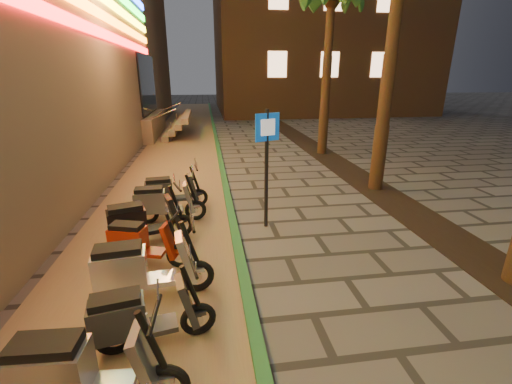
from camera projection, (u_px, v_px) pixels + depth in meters
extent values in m
cube|color=#8C7251|center=(175.00, 170.00, 12.37)|extent=(3.40, 60.00, 0.01)
cube|color=#266732|center=(222.00, 167.00, 12.59)|extent=(0.18, 60.00, 0.10)
cube|color=black|center=(412.00, 213.00, 8.54)|extent=(1.20, 40.00, 0.02)
cube|color=black|center=(148.00, 84.00, 18.69)|extent=(0.08, 5.00, 3.00)
cube|color=gray|center=(114.00, 125.00, 19.13)|extent=(5.00, 6.00, 1.20)
cube|color=#FF1414|center=(49.00, 11.00, 6.91)|extent=(0.06, 26.00, 0.28)
cube|color=gray|center=(169.00, 132.00, 19.68)|extent=(0.35, 5.00, 0.30)
cube|color=gray|center=(175.00, 127.00, 19.64)|extent=(0.35, 5.00, 0.30)
cube|color=gray|center=(181.00, 121.00, 19.59)|extent=(0.35, 5.00, 0.30)
cube|color=gray|center=(187.00, 116.00, 19.54)|extent=(0.35, 5.00, 0.30)
cylinder|color=silver|center=(156.00, 117.00, 17.40)|extent=(2.09, 0.06, 0.81)
cylinder|color=silver|center=(164.00, 109.00, 21.14)|extent=(2.09, 0.06, 0.81)
cube|color=#F0B684|center=(277.00, 64.00, 25.04)|extent=(1.40, 0.06, 1.80)
cube|color=#F0B684|center=(330.00, 65.00, 25.59)|extent=(1.40, 0.06, 1.80)
cube|color=#F0B684|center=(380.00, 65.00, 26.14)|extent=(1.40, 0.06, 1.80)
cylinder|color=#472D19|center=(386.00, 91.00, 9.48)|extent=(0.40, 0.40, 5.70)
cylinder|color=#472D19|center=(326.00, 83.00, 14.12)|extent=(0.40, 0.40, 5.95)
sphere|color=#472D19|center=(331.00, 2.00, 13.15)|extent=(0.56, 0.56, 0.56)
cylinder|color=black|center=(266.00, 171.00, 7.42)|extent=(0.08, 0.08, 2.62)
cube|color=#0D4DB3|center=(267.00, 127.00, 7.09)|extent=(0.54, 0.25, 0.58)
cube|color=white|center=(268.00, 127.00, 7.07)|extent=(0.32, 0.15, 0.34)
cube|color=#9D9DA5|center=(51.00, 371.00, 3.32)|extent=(0.74, 0.43, 0.51)
cube|color=black|center=(45.00, 346.00, 3.23)|extent=(0.65, 0.36, 0.12)
cube|color=#9D9DA5|center=(147.00, 360.00, 3.38)|extent=(0.30, 0.43, 0.72)
cylinder|color=black|center=(153.00, 343.00, 3.32)|extent=(0.28, 0.09, 0.76)
cylinder|color=black|center=(155.00, 315.00, 3.22)|extent=(0.08, 0.60, 0.05)
cube|color=#9D9DA5|center=(164.00, 376.00, 3.47)|extent=(0.23, 0.16, 0.06)
torus|color=black|center=(114.00, 338.00, 4.18)|extent=(0.49, 0.18, 0.48)
cylinder|color=silver|center=(114.00, 338.00, 4.18)|extent=(0.14, 0.12, 0.13)
torus|color=black|center=(198.00, 319.00, 4.50)|extent=(0.49, 0.18, 0.48)
cylinder|color=silver|center=(198.00, 319.00, 4.50)|extent=(0.14, 0.12, 0.13)
cube|color=#282A2E|center=(157.00, 326.00, 4.33)|extent=(0.56, 0.40, 0.07)
cube|color=#282A2E|center=(118.00, 319.00, 4.12)|extent=(0.70, 0.47, 0.46)
cube|color=black|center=(115.00, 300.00, 4.03)|extent=(0.62, 0.40, 0.11)
cube|color=#282A2E|center=(187.00, 301.00, 4.36)|extent=(0.31, 0.41, 0.65)
cylinder|color=black|center=(191.00, 288.00, 4.32)|extent=(0.26, 0.11, 0.68)
cylinder|color=black|center=(193.00, 267.00, 4.24)|extent=(0.14, 0.53, 0.04)
cube|color=#282A2E|center=(198.00, 312.00, 4.47)|extent=(0.22, 0.17, 0.06)
torus|color=black|center=(117.00, 287.00, 5.11)|extent=(0.56, 0.17, 0.55)
cylinder|color=silver|center=(117.00, 287.00, 5.11)|extent=(0.16, 0.12, 0.15)
torus|color=black|center=(197.00, 276.00, 5.40)|extent=(0.56, 0.17, 0.55)
cylinder|color=silver|center=(197.00, 276.00, 5.40)|extent=(0.16, 0.12, 0.15)
cube|color=white|center=(157.00, 279.00, 5.24)|extent=(0.62, 0.43, 0.08)
cube|color=white|center=(120.00, 269.00, 5.03)|extent=(0.78, 0.49, 0.53)
cube|color=black|center=(118.00, 250.00, 4.93)|extent=(0.69, 0.41, 0.13)
cube|color=white|center=(186.00, 257.00, 5.25)|extent=(0.33, 0.45, 0.75)
cylinder|color=black|center=(190.00, 244.00, 5.20)|extent=(0.30, 0.11, 0.79)
cylinder|color=black|center=(192.00, 223.00, 5.10)|extent=(0.12, 0.62, 0.05)
cube|color=white|center=(197.00, 269.00, 5.36)|extent=(0.25, 0.17, 0.06)
torus|color=black|center=(126.00, 252.00, 6.22)|extent=(0.47, 0.22, 0.46)
cylinder|color=silver|center=(126.00, 252.00, 6.22)|extent=(0.14, 0.12, 0.12)
torus|color=black|center=(179.00, 256.00, 6.09)|extent=(0.47, 0.22, 0.46)
cylinder|color=silver|center=(179.00, 256.00, 6.09)|extent=(0.14, 0.12, 0.12)
cube|color=maroon|center=(151.00, 252.00, 6.15)|extent=(0.55, 0.43, 0.07)
cube|color=maroon|center=(128.00, 239.00, 6.13)|extent=(0.69, 0.50, 0.44)
cube|color=black|center=(126.00, 226.00, 6.05)|extent=(0.61, 0.43, 0.11)
cube|color=maroon|center=(171.00, 240.00, 6.01)|extent=(0.33, 0.41, 0.62)
cylinder|color=black|center=(173.00, 231.00, 5.94)|extent=(0.25, 0.13, 0.66)
cylinder|color=black|center=(174.00, 216.00, 5.84)|extent=(0.19, 0.50, 0.04)
cube|color=maroon|center=(178.00, 251.00, 6.05)|extent=(0.22, 0.18, 0.05)
torus|color=black|center=(125.00, 236.00, 6.75)|extent=(0.53, 0.26, 0.53)
cylinder|color=silver|center=(125.00, 236.00, 6.75)|extent=(0.17, 0.14, 0.14)
torus|color=black|center=(181.00, 226.00, 7.22)|extent=(0.53, 0.26, 0.53)
cylinder|color=silver|center=(181.00, 226.00, 7.22)|extent=(0.17, 0.14, 0.14)
cube|color=black|center=(153.00, 229.00, 6.97)|extent=(0.64, 0.50, 0.08)
cube|color=black|center=(127.00, 222.00, 6.69)|extent=(0.79, 0.58, 0.51)
cube|color=black|center=(125.00, 208.00, 6.59)|extent=(0.70, 0.50, 0.12)
cube|color=black|center=(173.00, 212.00, 7.05)|extent=(0.38, 0.47, 0.71)
cylinder|color=black|center=(176.00, 202.00, 7.01)|extent=(0.29, 0.15, 0.75)
cylinder|color=black|center=(177.00, 187.00, 6.93)|extent=(0.22, 0.57, 0.04)
cube|color=black|center=(181.00, 221.00, 7.18)|extent=(0.26, 0.20, 0.06)
torus|color=black|center=(148.00, 214.00, 7.89)|extent=(0.51, 0.12, 0.51)
cylinder|color=silver|center=(148.00, 214.00, 7.89)|extent=(0.14, 0.10, 0.14)
torus|color=black|center=(196.00, 210.00, 8.09)|extent=(0.51, 0.12, 0.51)
cylinder|color=silver|center=(196.00, 210.00, 8.09)|extent=(0.14, 0.10, 0.14)
cube|color=#A7A8AF|center=(171.00, 210.00, 7.98)|extent=(0.55, 0.36, 0.08)
cube|color=#A7A8AF|center=(150.00, 202.00, 7.81)|extent=(0.70, 0.41, 0.49)
cube|color=black|center=(149.00, 190.00, 7.72)|extent=(0.62, 0.34, 0.12)
cube|color=#A7A8AF|center=(189.00, 197.00, 7.96)|extent=(0.28, 0.40, 0.69)
cylinder|color=black|center=(191.00, 189.00, 7.91)|extent=(0.27, 0.08, 0.72)
cylinder|color=black|center=(193.00, 176.00, 7.81)|extent=(0.07, 0.57, 0.04)
cube|color=#A7A8AF|center=(195.00, 205.00, 8.05)|extent=(0.22, 0.15, 0.06)
torus|color=black|center=(157.00, 201.00, 8.67)|extent=(0.50, 0.15, 0.49)
cylinder|color=silver|center=(157.00, 201.00, 8.67)|extent=(0.14, 0.11, 0.13)
torus|color=black|center=(199.00, 198.00, 8.94)|extent=(0.50, 0.15, 0.49)
cylinder|color=silver|center=(199.00, 198.00, 8.94)|extent=(0.14, 0.11, 0.13)
cube|color=#26292B|center=(178.00, 198.00, 8.79)|extent=(0.55, 0.38, 0.08)
cube|color=#26292B|center=(159.00, 191.00, 8.60)|extent=(0.70, 0.44, 0.47)
cube|color=black|center=(158.00, 181.00, 8.52)|extent=(0.62, 0.37, 0.11)
cube|color=#26292B|center=(193.00, 186.00, 8.80)|extent=(0.30, 0.40, 0.66)
cylinder|color=black|center=(195.00, 179.00, 8.76)|extent=(0.26, 0.10, 0.70)
cylinder|color=black|center=(196.00, 168.00, 8.67)|extent=(0.11, 0.55, 0.04)
cube|color=#26292B|center=(198.00, 193.00, 8.90)|extent=(0.22, 0.16, 0.06)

